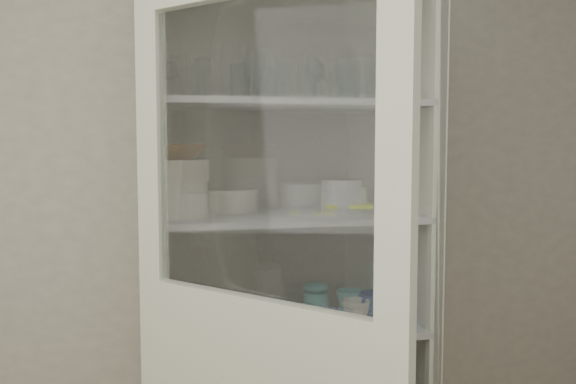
{
  "coord_description": "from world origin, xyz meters",
  "views": [
    {
      "loc": [
        -0.22,
        -0.87,
        1.51
      ],
      "look_at": [
        0.2,
        1.27,
        1.34
      ],
      "focal_mm": 38.0,
      "sensor_mm": 36.0,
      "label": 1
    }
  ],
  "objects_px": {
    "white_ramekin": "(348,195)",
    "glass_platter": "(348,209)",
    "goblet_2": "(314,80)",
    "plate_stack_front": "(176,199)",
    "teal_jar": "(316,302)",
    "pantry_cabinet": "(285,296)",
    "grey_bowl_stack": "(342,196)",
    "mug_teal": "(350,303)",
    "yellow_trivet": "(348,205)",
    "mug_blue": "(376,307)",
    "cupboard_door": "(257,380)",
    "terracotta_bowl": "(175,152)",
    "cream_bowl": "(176,170)",
    "mug_white": "(356,313)",
    "goblet_0": "(171,79)",
    "white_canister": "(187,308)",
    "measuring_cups": "(218,326)",
    "goblet_1": "(242,81)",
    "plate_stack_back": "(230,200)",
    "goblet_3": "(331,82)"
  },
  "relations": [
    {
      "from": "mug_teal",
      "to": "plate_stack_front",
      "type": "bearing_deg",
      "value": 169.72
    },
    {
      "from": "goblet_1",
      "to": "white_ramekin",
      "type": "bearing_deg",
      "value": -11.59
    },
    {
      "from": "goblet_3",
      "to": "glass_platter",
      "type": "relative_size",
      "value": 0.49
    },
    {
      "from": "plate_stack_front",
      "to": "mug_blue",
      "type": "bearing_deg",
      "value": -2.0
    },
    {
      "from": "terracotta_bowl",
      "to": "grey_bowl_stack",
      "type": "distance_m",
      "value": 0.62
    },
    {
      "from": "grey_bowl_stack",
      "to": "mug_white",
      "type": "height_order",
      "value": "grey_bowl_stack"
    },
    {
      "from": "cupboard_door",
      "to": "grey_bowl_stack",
      "type": "xyz_separation_m",
      "value": [
        0.39,
        0.56,
        0.45
      ]
    },
    {
      "from": "goblet_0",
      "to": "white_canister",
      "type": "distance_m",
      "value": 0.81
    },
    {
      "from": "grey_bowl_stack",
      "to": "mug_blue",
      "type": "distance_m",
      "value": 0.43
    },
    {
      "from": "goblet_3",
      "to": "mug_blue",
      "type": "height_order",
      "value": "goblet_3"
    },
    {
      "from": "terracotta_bowl",
      "to": "measuring_cups",
      "type": "relative_size",
      "value": 2.39
    },
    {
      "from": "cream_bowl",
      "to": "white_ramekin",
      "type": "distance_m",
      "value": 0.63
    },
    {
      "from": "grey_bowl_stack",
      "to": "terracotta_bowl",
      "type": "bearing_deg",
      "value": -176.98
    },
    {
      "from": "cream_bowl",
      "to": "cupboard_door",
      "type": "bearing_deg",
      "value": -68.77
    },
    {
      "from": "goblet_2",
      "to": "mug_blue",
      "type": "height_order",
      "value": "goblet_2"
    },
    {
      "from": "pantry_cabinet",
      "to": "teal_jar",
      "type": "distance_m",
      "value": 0.12
    },
    {
      "from": "mug_blue",
      "to": "mug_teal",
      "type": "bearing_deg",
      "value": 108.79
    },
    {
      "from": "cream_bowl",
      "to": "white_ramekin",
      "type": "height_order",
      "value": "cream_bowl"
    },
    {
      "from": "plate_stack_front",
      "to": "mug_blue",
      "type": "relative_size",
      "value": 1.65
    },
    {
      "from": "teal_jar",
      "to": "pantry_cabinet",
      "type": "bearing_deg",
      "value": 170.57
    },
    {
      "from": "pantry_cabinet",
      "to": "goblet_1",
      "type": "distance_m",
      "value": 0.81
    },
    {
      "from": "pantry_cabinet",
      "to": "glass_platter",
      "type": "relative_size",
      "value": 6.08
    },
    {
      "from": "cupboard_door",
      "to": "yellow_trivet",
      "type": "bearing_deg",
      "value": 100.28
    },
    {
      "from": "cupboard_door",
      "to": "cream_bowl",
      "type": "bearing_deg",
      "value": 158.12
    },
    {
      "from": "grey_bowl_stack",
      "to": "mug_teal",
      "type": "distance_m",
      "value": 0.41
    },
    {
      "from": "yellow_trivet",
      "to": "mug_white",
      "type": "xyz_separation_m",
      "value": [
        -0.0,
        -0.11,
        -0.38
      ]
    },
    {
      "from": "pantry_cabinet",
      "to": "cream_bowl",
      "type": "height_order",
      "value": "pantry_cabinet"
    },
    {
      "from": "goblet_2",
      "to": "yellow_trivet",
      "type": "bearing_deg",
      "value": -43.27
    },
    {
      "from": "pantry_cabinet",
      "to": "mug_blue",
      "type": "relative_size",
      "value": 15.88
    },
    {
      "from": "mug_teal",
      "to": "measuring_cups",
      "type": "bearing_deg",
      "value": 175.67
    },
    {
      "from": "plate_stack_back",
      "to": "teal_jar",
      "type": "height_order",
      "value": "plate_stack_back"
    },
    {
      "from": "goblet_3",
      "to": "mug_white",
      "type": "height_order",
      "value": "goblet_3"
    },
    {
      "from": "goblet_2",
      "to": "white_ramekin",
      "type": "distance_m",
      "value": 0.45
    },
    {
      "from": "goblet_2",
      "to": "plate_stack_back",
      "type": "xyz_separation_m",
      "value": [
        -0.32,
        -0.0,
        -0.45
      ]
    },
    {
      "from": "terracotta_bowl",
      "to": "grey_bowl_stack",
      "type": "height_order",
      "value": "terracotta_bowl"
    },
    {
      "from": "white_canister",
      "to": "plate_stack_back",
      "type": "bearing_deg",
      "value": 33.11
    },
    {
      "from": "cupboard_door",
      "to": "terracotta_bowl",
      "type": "distance_m",
      "value": 0.83
    },
    {
      "from": "terracotta_bowl",
      "to": "measuring_cups",
      "type": "xyz_separation_m",
      "value": [
        0.14,
        -0.04,
        -0.61
      ]
    },
    {
      "from": "measuring_cups",
      "to": "white_canister",
      "type": "bearing_deg",
      "value": 145.53
    },
    {
      "from": "cream_bowl",
      "to": "mug_white",
      "type": "distance_m",
      "value": 0.81
    },
    {
      "from": "terracotta_bowl",
      "to": "yellow_trivet",
      "type": "xyz_separation_m",
      "value": [
        0.63,
        0.04,
        -0.2
      ]
    },
    {
      "from": "goblet_2",
      "to": "plate_stack_front",
      "type": "bearing_deg",
      "value": -165.17
    },
    {
      "from": "plate_stack_back",
      "to": "mug_teal",
      "type": "height_order",
      "value": "plate_stack_back"
    },
    {
      "from": "cream_bowl",
      "to": "white_canister",
      "type": "xyz_separation_m",
      "value": [
        0.03,
        0.03,
        -0.49
      ]
    },
    {
      "from": "goblet_1",
      "to": "mug_white",
      "type": "bearing_deg",
      "value": -26.75
    },
    {
      "from": "white_ramekin",
      "to": "glass_platter",
      "type": "bearing_deg",
      "value": 0.0
    },
    {
      "from": "white_canister",
      "to": "terracotta_bowl",
      "type": "bearing_deg",
      "value": -139.66
    },
    {
      "from": "cream_bowl",
      "to": "grey_bowl_stack",
      "type": "bearing_deg",
      "value": 3.02
    },
    {
      "from": "mug_teal",
      "to": "white_ramekin",
      "type": "bearing_deg",
      "value": -144.06
    },
    {
      "from": "plate_stack_front",
      "to": "yellow_trivet",
      "type": "height_order",
      "value": "plate_stack_front"
    }
  ]
}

